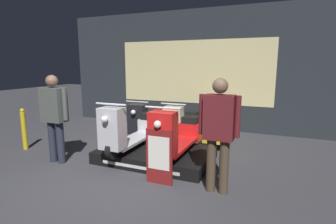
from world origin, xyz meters
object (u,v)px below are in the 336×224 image
(scooter_backrow_0, at_px, (150,121))
(price_sign_board, at_px, (159,157))
(person_right_browsing, at_px, (219,128))
(street_bollard, at_px, (24,129))
(scooter_backrow_2, at_px, (219,127))
(person_left_browsing, at_px, (54,112))
(scooter_display_left, at_px, (131,130))
(scooter_display_right, at_px, (177,135))
(scooter_backrow_1, at_px, (183,124))

(scooter_backrow_0, bearing_deg, price_sign_board, -60.44)
(person_right_browsing, height_order, street_bollard, person_right_browsing)
(scooter_backrow_2, xyz_separation_m, person_left_browsing, (-2.47, -2.37, 0.58))
(scooter_backrow_0, relative_size, street_bollard, 2.06)
(scooter_backrow_2, bearing_deg, scooter_display_left, -127.80)
(scooter_display_right, xyz_separation_m, person_right_browsing, (0.86, -0.69, 0.36))
(scooter_backrow_0, distance_m, person_left_browsing, 2.54)
(person_right_browsing, bearing_deg, scooter_backrow_2, 101.08)
(scooter_backrow_1, distance_m, person_right_browsing, 2.79)
(scooter_backrow_0, xyz_separation_m, price_sign_board, (1.39, -2.46, 0.07))
(price_sign_board, bearing_deg, person_left_browsing, 177.65)
(person_right_browsing, bearing_deg, price_sign_board, -174.24)
(scooter_backrow_0, bearing_deg, street_bollard, -132.19)
(street_bollard, bearing_deg, scooter_backrow_2, 29.56)
(scooter_backrow_0, bearing_deg, person_left_browsing, -106.15)
(scooter_display_right, distance_m, price_sign_board, 0.78)
(price_sign_board, xyz_separation_m, street_bollard, (-3.27, 0.38, 0.01))
(person_left_browsing, xyz_separation_m, street_bollard, (-1.19, 0.30, -0.50))
(scooter_display_right, distance_m, scooter_backrow_0, 2.19)
(scooter_display_right, height_order, scooter_backrow_2, scooter_display_right)
(scooter_backrow_1, distance_m, person_left_browsing, 2.91)
(scooter_backrow_2, distance_m, person_right_browsing, 2.49)
(person_left_browsing, height_order, street_bollard, person_left_browsing)
(scooter_backrow_0, distance_m, person_right_browsing, 3.32)
(scooter_display_left, distance_m, scooter_display_right, 0.92)
(person_right_browsing, bearing_deg, street_bollard, 175.85)
(scooter_display_right, distance_m, person_right_browsing, 1.16)
(price_sign_board, bearing_deg, street_bollard, 173.30)
(person_right_browsing, bearing_deg, scooter_display_right, 141.33)
(scooter_backrow_0, relative_size, person_left_browsing, 1.14)
(scooter_backrow_0, distance_m, street_bollard, 2.80)
(scooter_display_right, distance_m, person_left_browsing, 2.21)
(scooter_backrow_1, xyz_separation_m, person_left_browsing, (-1.58, -2.37, 0.58))
(person_left_browsing, distance_m, person_right_browsing, 2.93)
(scooter_backrow_2, xyz_separation_m, price_sign_board, (-0.38, -2.46, 0.07))
(scooter_backrow_2, bearing_deg, street_bollard, -150.44)
(scooter_display_left, relative_size, person_left_browsing, 1.14)
(scooter_display_left, xyz_separation_m, person_right_browsing, (1.77, -0.69, 0.36))
(scooter_backrow_1, xyz_separation_m, scooter_backrow_2, (0.89, 0.00, 0.00))
(scooter_backrow_2, bearing_deg, price_sign_board, -98.86)
(scooter_display_left, relative_size, scooter_display_right, 1.00)
(person_right_browsing, bearing_deg, person_left_browsing, 180.00)
(person_right_browsing, xyz_separation_m, price_sign_board, (-0.85, -0.09, -0.50))
(scooter_display_left, bearing_deg, person_right_browsing, -21.14)
(street_bollard, bearing_deg, scooter_display_right, 6.76)
(scooter_backrow_2, bearing_deg, scooter_backrow_0, 180.00)
(scooter_backrow_1, bearing_deg, street_bollard, -143.16)
(scooter_backrow_2, distance_m, person_left_browsing, 3.47)
(scooter_backrow_1, height_order, price_sign_board, scooter_backrow_1)
(scooter_backrow_2, xyz_separation_m, street_bollard, (-3.66, -2.07, 0.08))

